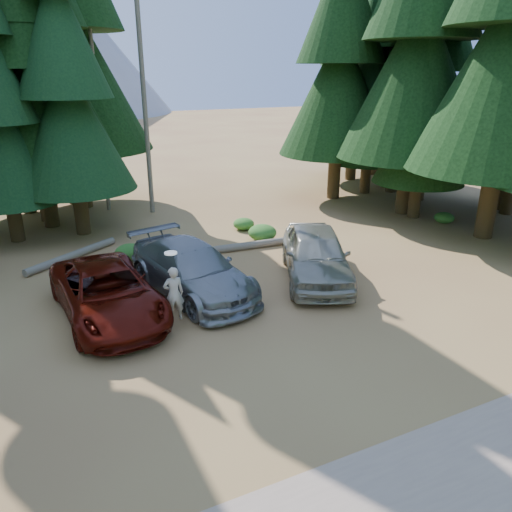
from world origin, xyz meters
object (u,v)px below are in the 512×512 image
Objects in this scene: silver_minivan_right at (316,254)px; log_mid at (154,254)px; red_pickup at (107,293)px; log_left at (72,256)px; frisbee_player at (174,293)px; log_right at (236,247)px; silver_minivan_center at (192,270)px.

silver_minivan_right reaches higher than log_mid.
log_left is (-0.43, 5.64, -0.64)m from red_pickup.
red_pickup is 1.32× the size of log_left.
frisbee_player is at bearing -47.79° from red_pickup.
silver_minivan_right reaches higher than log_left.
frisbee_player is at bearing -62.47° from log_mid.
log_right is at bearing 134.38° from silver_minivan_right.
silver_minivan_right is 1.81× the size of log_mid.
frisbee_player reaches higher than log_left.
silver_minivan_center reaches higher than log_mid.
silver_minivan_right is 9.69m from log_left.
log_right is (5.84, 3.73, -0.63)m from red_pickup.
silver_minivan_right is 2.64× the size of frisbee_player.
red_pickup reaches higher than log_left.
silver_minivan_center reaches higher than log_left.
frisbee_player reaches higher than log_mid.
red_pickup reaches higher than log_right.
log_mid is (-0.28, 4.02, -0.72)m from silver_minivan_center.
red_pickup is at bearing -143.82° from log_right.
log_left is 3.21m from log_mid.
silver_minivan_center is 1.18× the size of log_right.
log_mid is (3.02, -1.09, -0.03)m from log_left.
frisbee_player reaches higher than log_right.
silver_minivan_center reaches higher than red_pickup.
log_right is (6.27, -1.91, 0.00)m from log_left.
silver_minivan_right is 1.26× the size of log_left.
log_mid is 0.61× the size of log_right.
silver_minivan_right is 5.81m from frisbee_player.
silver_minivan_center is 4.42m from log_right.
red_pickup is at bearing -39.46° from frisbee_player.
silver_minivan_right is (7.27, -0.19, 0.13)m from red_pickup.
red_pickup is 2.77× the size of frisbee_player.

